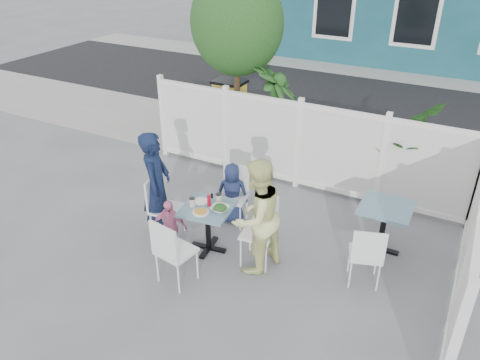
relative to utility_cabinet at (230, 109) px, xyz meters
The scene contains 29 objects.
ground 4.58m from the utility_cabinet, 61.60° to the right, with size 80.00×80.00×0.00m, color slate.
near_sidewalk 2.25m from the utility_cabinet, ahead, with size 24.00×2.60×0.01m, color gray.
street 4.16m from the utility_cabinet, 58.29° to the left, with size 24.00×5.00×0.01m, color black.
far_sidewalk 6.97m from the utility_cabinet, 71.86° to the left, with size 24.00×1.60×0.01m, color gray.
fence_back 2.78m from the utility_cabinet, 35.27° to the right, with size 5.86×0.08×1.60m.
fence_right 6.18m from the utility_cabinet, 33.37° to the right, with size 0.08×3.66×1.60m.
tree 2.20m from the utility_cabinet, 51.22° to the right, with size 1.80×1.62×3.59m.
utility_cabinet is the anchor object (origin of this frame).
potted_shrub_a 1.76m from the utility_cabinet, 31.53° to the right, with size 1.08×1.08×1.93m, color #183B15.
potted_shrub_b 3.89m from the utility_cabinet, 14.91° to the right, with size 1.46×1.27×1.62m, color #183B15.
main_table 4.37m from the utility_cabinet, 65.27° to the right, with size 0.77×0.77×0.72m.
spare_table 4.95m from the utility_cabinet, 34.70° to the right, with size 0.72×0.72×0.75m.
chair_left 4.09m from the utility_cabinet, 75.62° to the right, with size 0.48×0.49×0.97m.
chair_right 4.71m from the utility_cabinet, 55.40° to the right, with size 0.49×0.50×0.99m.
chair_back 3.58m from the utility_cabinet, 60.00° to the right, with size 0.49×0.47×0.93m.
chair_near 5.16m from the utility_cabinet, 69.52° to the right, with size 0.51×0.50×0.99m.
chair_spare 5.47m from the utility_cabinet, 42.39° to the right, with size 0.52×0.51×0.91m.
man 4.07m from the utility_cabinet, 76.51° to the right, with size 0.61×0.40×1.68m, color #101A38.
woman 4.79m from the utility_cabinet, 56.89° to the right, with size 0.80×0.62×1.65m, color #D1DD41.
boy 3.60m from the utility_cabinet, 60.51° to the right, with size 0.49×0.32×1.00m, color #1B254C.
toddler 4.51m from the utility_cabinet, 72.10° to the right, with size 0.51×0.21×0.88m, color pink.
plate_main 4.52m from the utility_cabinet, 66.19° to the right, with size 0.23×0.23×0.01m, color white.
plate_side 4.22m from the utility_cabinet, 66.74° to the right, with size 0.21×0.21×0.01m, color white.
salad_bowl 4.45m from the utility_cabinet, 62.84° to the right, with size 0.25×0.25×0.06m, color white.
coffee_cup_a 4.36m from the utility_cabinet, 68.06° to the right, with size 0.08×0.08×0.12m, color beige.
coffee_cup_b 4.23m from the utility_cabinet, 63.21° to the right, with size 0.08×0.08×0.13m, color beige.
ketchup_bottle 4.34m from the utility_cabinet, 64.96° to the right, with size 0.05×0.05×0.17m, color #B2081C.
salt_shaker 4.11m from the utility_cabinet, 65.22° to the right, with size 0.03×0.03×0.07m, color white.
pepper_shaker 4.11m from the utility_cabinet, 64.70° to the right, with size 0.03×0.03×0.07m, color black.
Camera 1 is at (2.68, -4.69, 4.23)m, focal length 35.00 mm.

